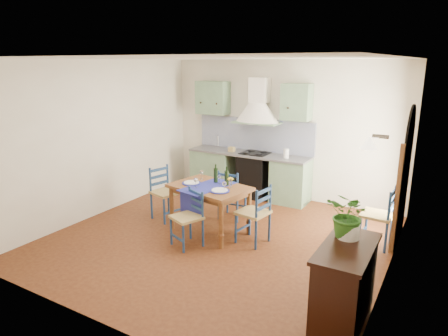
{
  "coord_description": "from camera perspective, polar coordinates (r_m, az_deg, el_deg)",
  "views": [
    {
      "loc": [
        3.05,
        -5.07,
        2.74
      ],
      "look_at": [
        -0.09,
        0.3,
        1.09
      ],
      "focal_mm": 32.0,
      "sensor_mm": 36.0,
      "label": 1
    }
  ],
  "objects": [
    {
      "name": "floor",
      "position": [
        6.52,
        -0.65,
        -9.99
      ],
      "size": [
        5.0,
        5.0,
        0.0
      ],
      "primitive_type": "plane",
      "color": "#3F1B0D",
      "rests_on": "ground"
    },
    {
      "name": "back_wall",
      "position": [
        8.33,
        4.67,
        3.11
      ],
      "size": [
        5.0,
        0.96,
        2.8
      ],
      "color": "silver",
      "rests_on": "ground"
    },
    {
      "name": "right_wall",
      "position": [
        5.56,
        23.56,
        -1.03
      ],
      "size": [
        0.26,
        5.0,
        2.8
      ],
      "color": "silver",
      "rests_on": "ground"
    },
    {
      "name": "left_wall",
      "position": [
        7.64,
        -17.04,
        4.1
      ],
      "size": [
        0.04,
        5.0,
        2.8
      ],
      "primitive_type": "cube",
      "color": "silver",
      "rests_on": "ground"
    },
    {
      "name": "ceiling",
      "position": [
        5.92,
        -0.74,
        15.49
      ],
      "size": [
        5.0,
        5.0,
        0.01
      ],
      "primitive_type": "cube",
      "color": "silver",
      "rests_on": "back_wall"
    },
    {
      "name": "dining_table",
      "position": [
        6.51,
        -2.08,
        -3.37
      ],
      "size": [
        1.39,
        1.08,
        1.11
      ],
      "color": "brown",
      "rests_on": "ground"
    },
    {
      "name": "chair_near",
      "position": [
        6.14,
        -5.12,
        -7.04
      ],
      "size": [
        0.53,
        0.53,
        0.88
      ],
      "color": "navy",
      "rests_on": "ground"
    },
    {
      "name": "chair_far",
      "position": [
        7.15,
        1.07,
        -3.66
      ],
      "size": [
        0.46,
        0.46,
        0.91
      ],
      "color": "navy",
      "rests_on": "ground"
    },
    {
      "name": "chair_left",
      "position": [
        7.22,
        -8.46,
        -3.47
      ],
      "size": [
        0.54,
        0.54,
        0.95
      ],
      "color": "navy",
      "rests_on": "ground"
    },
    {
      "name": "chair_right",
      "position": [
        6.2,
        4.4,
        -6.49
      ],
      "size": [
        0.5,
        0.5,
        0.94
      ],
      "color": "navy",
      "rests_on": "ground"
    },
    {
      "name": "chair_spare",
      "position": [
        6.52,
        21.33,
        -6.39
      ],
      "size": [
        0.47,
        0.47,
        0.95
      ],
      "color": "navy",
      "rests_on": "ground"
    },
    {
      "name": "sideboard",
      "position": [
        4.5,
        16.77,
        -15.55
      ],
      "size": [
        0.5,
        1.05,
        0.94
      ],
      "color": "black",
      "rests_on": "ground"
    },
    {
      "name": "potted_plant",
      "position": [
        4.41,
        17.48,
        -6.47
      ],
      "size": [
        0.57,
        0.53,
        0.51
      ],
      "primitive_type": "imported",
      "rotation": [
        0.0,
        0.0,
        -0.35
      ],
      "color": "#2F6E21",
      "rests_on": "sideboard"
    }
  ]
}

